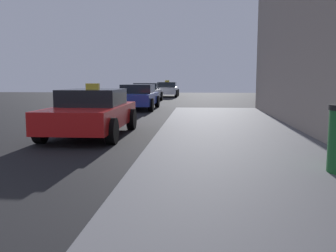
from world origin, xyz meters
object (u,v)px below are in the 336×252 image
at_px(car_silver, 146,92).
at_px(car_blue, 138,97).
at_px(car_white, 167,89).
at_px(car_red, 92,112).

bearing_deg(car_silver, car_blue, 93.80).
relative_size(car_blue, car_white, 1.05).
height_order(car_blue, car_white, car_white).
bearing_deg(car_silver, car_red, 92.26).
bearing_deg(car_blue, car_red, 91.18).
distance_m(car_blue, car_white, 13.74).
xyz_separation_m(car_blue, car_silver, (-0.42, 6.29, 0.00)).
bearing_deg(car_white, car_silver, 83.93).
relative_size(car_red, car_blue, 0.98).
xyz_separation_m(car_red, car_white, (0.19, 22.70, -0.00)).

